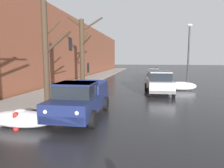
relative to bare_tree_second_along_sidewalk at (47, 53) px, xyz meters
name	(u,v)px	position (x,y,z in m)	size (l,w,h in m)	color
left_sidewalk_slab	(68,87)	(-1.61, 6.97, -3.11)	(3.33, 80.00, 0.15)	gray
brick_townhouse_facade	(45,46)	(-3.77, 6.97, 0.89)	(0.63, 80.00, 8.16)	brown
snow_bank_near_corner_left	(75,94)	(0.94, 2.14, -2.87)	(2.02, 1.46, 0.64)	white
snow_bank_along_left_kerb	(181,86)	(9.01, 7.37, -2.81)	(2.63, 1.12, 0.76)	white
snow_bank_mid_block_left	(21,119)	(0.88, -4.02, -2.85)	(2.82, 1.21, 0.71)	white
bare_tree_second_along_sidewalk	(47,53)	(0.00, 0.00, 0.00)	(2.57, 1.96, 6.18)	#382B1E
bare_tree_mid_block	(83,51)	(-0.01, 6.91, 0.36)	(3.26, 2.27, 6.83)	#382B1E
pickup_truck_darkblue_approaching_near_lane	(80,99)	(2.87, -2.32, -2.30)	(2.21, 5.02, 1.76)	navy
suv_silver_parked_kerbside_close	(159,81)	(6.94, 5.21, -2.20)	(2.29, 4.57, 1.82)	#B7B7BC
sedan_maroon_parked_kerbside_mid	(155,76)	(6.92, 12.71, -2.43)	(2.02, 3.96, 1.42)	maroon
sedan_white_parked_far_down_block	(153,73)	(6.89, 19.03, -2.43)	(1.88, 4.37, 1.42)	silver
fire_hydrant	(16,121)	(0.91, -4.42, -2.83)	(0.42, 0.22, 0.71)	#B21E19
street_lamp_post	(189,54)	(9.53, 7.28, 0.07)	(0.44, 0.24, 5.79)	#28282D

